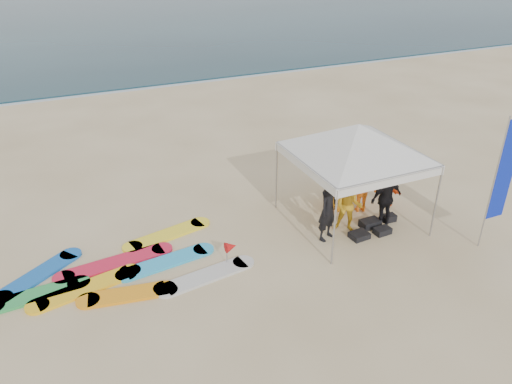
{
  "coord_description": "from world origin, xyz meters",
  "views": [
    {
      "loc": [
        -4.01,
        -8.25,
        7.5
      ],
      "look_at": [
        0.87,
        2.6,
        1.2
      ],
      "focal_mm": 35.0,
      "sensor_mm": 36.0,
      "label": 1
    }
  ],
  "objects": [
    {
      "name": "gear_pile",
      "position": [
        3.85,
        1.24,
        0.1
      ],
      "size": [
        1.76,
        0.79,
        0.22
      ],
      "color": "black",
      "rests_on": "ground"
    },
    {
      "name": "person_black_a",
      "position": [
        2.45,
        1.43,
        0.91
      ],
      "size": [
        0.79,
        0.68,
        1.83
      ],
      "primitive_type": "imported",
      "rotation": [
        0.0,
        0.0,
        0.44
      ],
      "color": "black",
      "rests_on": "ground"
    },
    {
      "name": "surfboard_spread",
      "position": [
        -2.99,
        2.16,
        0.04
      ],
      "size": [
        5.81,
        3.09,
        0.07
      ],
      "color": "blue",
      "rests_on": "ground"
    },
    {
      "name": "person_orange_b",
      "position": [
        3.7,
        2.7,
        0.94
      ],
      "size": [
        1.09,
        0.92,
        1.89
      ],
      "primitive_type": "imported",
      "rotation": [
        0.0,
        0.0,
        3.56
      ],
      "color": "orange",
      "rests_on": "ground"
    },
    {
      "name": "person_yellow",
      "position": [
        3.16,
        1.52,
        0.78
      ],
      "size": [
        0.96,
        0.93,
        1.55
      ],
      "primitive_type": "imported",
      "rotation": [
        0.0,
        0.0,
        -0.69
      ],
      "color": "gold",
      "rests_on": "ground"
    },
    {
      "name": "person_seated",
      "position": [
        5.13,
        2.31,
        0.5
      ],
      "size": [
        0.34,
        0.93,
        0.99
      ],
      "primitive_type": "imported",
      "rotation": [
        0.0,
        0.0,
        1.62
      ],
      "color": "#FF5316",
      "rests_on": "ground"
    },
    {
      "name": "marker_pennant",
      "position": [
        -0.35,
        1.41,
        0.49
      ],
      "size": [
        0.28,
        0.28,
        0.64
      ],
      "color": "#A5A5A8",
      "rests_on": "ground"
    },
    {
      "name": "canopy_tent",
      "position": [
        3.53,
        1.94,
        2.95
      ],
      "size": [
        4.49,
        4.49,
        3.39
      ],
      "color": "#A5A5A8",
      "rests_on": "ground"
    },
    {
      "name": "person_orange_a",
      "position": [
        4.18,
        2.33,
        0.77
      ],
      "size": [
        1.13,
        0.87,
        1.55
      ],
      "primitive_type": "imported",
      "rotation": [
        0.0,
        0.0,
        2.8
      ],
      "color": "#D95C13",
      "rests_on": "ground"
    },
    {
      "name": "shoreline_foam",
      "position": [
        0.0,
        18.2,
        0.0
      ],
      "size": [
        160.0,
        1.2,
        0.01
      ],
      "primitive_type": "cube",
      "color": "silver",
      "rests_on": "ground"
    },
    {
      "name": "ground",
      "position": [
        0.0,
        0.0,
        0.0
      ],
      "size": [
        120.0,
        120.0,
        0.0
      ],
      "primitive_type": "plane",
      "color": "beige",
      "rests_on": "ground"
    },
    {
      "name": "feather_flag",
      "position": [
        6.22,
        -0.57,
        2.14
      ],
      "size": [
        0.61,
        0.04,
        3.64
      ],
      "color": "#A5A5A8",
      "rests_on": "ground"
    },
    {
      "name": "person_black_b",
      "position": [
        4.31,
        1.39,
        0.86
      ],
      "size": [
        1.03,
        0.47,
        1.72
      ],
      "primitive_type": "imported",
      "rotation": [
        0.0,
        0.0,
        3.19
      ],
      "color": "black",
      "rests_on": "ground"
    }
  ]
}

